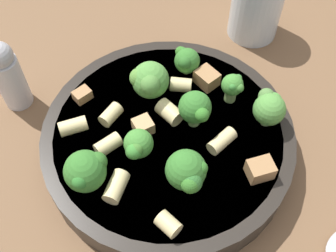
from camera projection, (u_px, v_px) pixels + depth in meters
name	position (u px, v px, depth m)	size (l,w,h in m)	color
ground_plane	(168.00, 150.00, 0.45)	(2.00, 2.00, 0.00)	brown
pasta_bowl	(168.00, 140.00, 0.43)	(0.25, 0.25, 0.04)	#28231E
broccoli_floret_0	(86.00, 170.00, 0.37)	(0.04, 0.04, 0.04)	#93B766
broccoli_floret_1	(269.00, 107.00, 0.41)	(0.03, 0.04, 0.04)	#84AD60
broccoli_floret_2	(186.00, 60.00, 0.45)	(0.03, 0.03, 0.03)	#9EC175
broccoli_floret_3	(187.00, 173.00, 0.37)	(0.04, 0.04, 0.04)	#93B766
broccoli_floret_4	(149.00, 80.00, 0.42)	(0.04, 0.04, 0.04)	#93B766
broccoli_floret_5	(138.00, 146.00, 0.39)	(0.03, 0.03, 0.03)	#93B766
broccoli_floret_6	(233.00, 86.00, 0.42)	(0.02, 0.02, 0.03)	#93B766
broccoli_floret_7	(195.00, 108.00, 0.40)	(0.03, 0.03, 0.04)	#84AD60
rigatoni_0	(222.00, 141.00, 0.40)	(0.01, 0.01, 0.03)	beige
rigatoni_1	(73.00, 126.00, 0.41)	(0.01, 0.01, 0.03)	beige
rigatoni_2	(181.00, 85.00, 0.44)	(0.02, 0.02, 0.02)	beige
rigatoni_3	(168.00, 224.00, 0.36)	(0.02, 0.02, 0.02)	beige
rigatoni_4	(170.00, 112.00, 0.42)	(0.02, 0.02, 0.03)	beige
rigatoni_5	(111.00, 115.00, 0.42)	(0.01, 0.01, 0.02)	beige
rigatoni_6	(116.00, 187.00, 0.38)	(0.02, 0.02, 0.03)	beige
rigatoni_7	(108.00, 145.00, 0.40)	(0.01, 0.01, 0.03)	beige
chicken_chunk_0	(260.00, 170.00, 0.38)	(0.02, 0.02, 0.02)	#A87A4C
chicken_chunk_1	(207.00, 78.00, 0.45)	(0.02, 0.02, 0.02)	#A87A4C
chicken_chunk_2	(143.00, 127.00, 0.41)	(0.02, 0.02, 0.01)	tan
chicken_chunk_3	(82.00, 95.00, 0.44)	(0.02, 0.01, 0.01)	#A87A4C
drinking_glass	(256.00, 8.00, 0.52)	(0.06, 0.06, 0.09)	silver
pepper_shaker	(8.00, 75.00, 0.45)	(0.03, 0.03, 0.09)	silver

